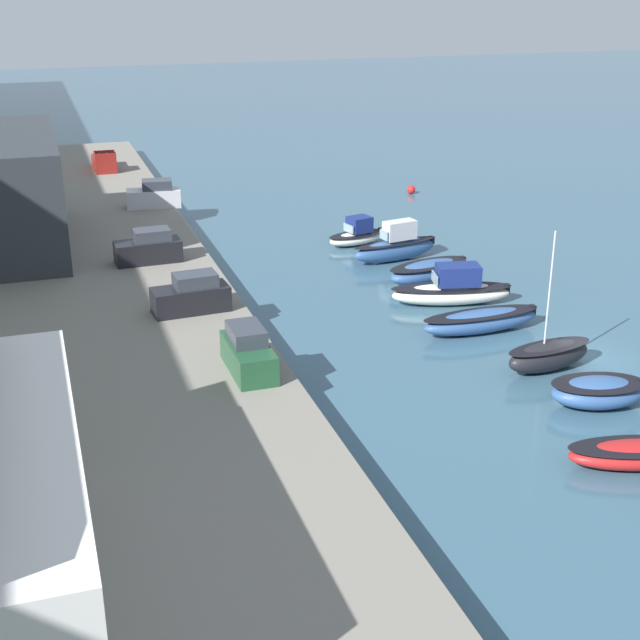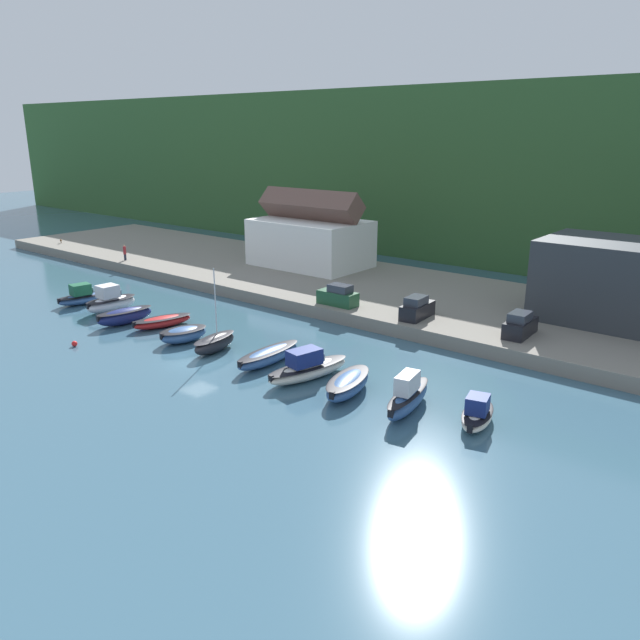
{
  "view_description": "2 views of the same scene",
  "coord_description": "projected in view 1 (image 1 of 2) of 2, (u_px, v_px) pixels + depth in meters",
  "views": [
    {
      "loc": [
        -36.1,
        26.37,
        18.99
      ],
      "look_at": [
        4.81,
        12.92,
        1.96
      ],
      "focal_mm": 50.0,
      "sensor_mm": 36.0,
      "label": 1
    },
    {
      "loc": [
        38.59,
        -31.3,
        18.47
      ],
      "look_at": [
        4.34,
        10.91,
        1.86
      ],
      "focal_mm": 35.0,
      "sensor_mm": 36.0,
      "label": 2
    }
  ],
  "objects": [
    {
      "name": "moored_boat_9",
      "position": [
        396.0,
        246.0,
        61.78
      ],
      "size": [
        2.59,
        6.71,
        2.81
      ],
      "rotation": [
        0.0,
        0.0,
        0.17
      ],
      "color": "#33568E",
      "rests_on": "ground_plane"
    },
    {
      "name": "mooring_buoy_0",
      "position": [
        411.0,
        189.0,
        80.49
      ],
      "size": [
        0.76,
        0.76,
        0.76
      ],
      "color": "red",
      "rests_on": "ground_plane"
    },
    {
      "name": "moored_boat_7",
      "position": [
        452.0,
        290.0,
        53.83
      ],
      "size": [
        3.65,
        7.71,
        2.46
      ],
      "rotation": [
        0.0,
        0.0,
        -0.22
      ],
      "color": "white",
      "rests_on": "ground_plane"
    },
    {
      "name": "quay_promenade",
      "position": [
        42.0,
        425.0,
        38.41
      ],
      "size": [
        127.56,
        22.93,
        1.3
      ],
      "color": "gray",
      "rests_on": "ground_plane"
    },
    {
      "name": "parked_car_1",
      "position": [
        248.0,
        353.0,
        41.71
      ],
      "size": [
        4.22,
        1.84,
        2.16
      ],
      "rotation": [
        0.0,
        0.0,
        1.58
      ],
      "color": "#1E4C2D",
      "rests_on": "quay_promenade"
    },
    {
      "name": "parked_car_2",
      "position": [
        149.0,
        248.0,
        57.32
      ],
      "size": [
        1.99,
        4.28,
        2.16
      ],
      "rotation": [
        0.0,
        0.0,
        0.05
      ],
      "color": "black",
      "rests_on": "quay_promenade"
    },
    {
      "name": "moored_boat_3",
      "position": [
        639.0,
        454.0,
        36.28
      ],
      "size": [
        3.45,
        6.28,
        1.06
      ],
      "rotation": [
        0.0,
        0.0,
        -0.26
      ],
      "color": "red",
      "rests_on": "ground_plane"
    },
    {
      "name": "moored_boat_6",
      "position": [
        481.0,
        321.0,
        49.68
      ],
      "size": [
        2.11,
        7.17,
        1.29
      ],
      "rotation": [
        0.0,
        0.0,
        0.03
      ],
      "color": "#33568E",
      "rests_on": "ground_plane"
    },
    {
      "name": "ground_plane",
      "position": [
        583.0,
        359.0,
        46.53
      ],
      "size": [
        320.0,
        320.0,
        0.0
      ],
      "primitive_type": "plane",
      "color": "#385B70"
    },
    {
      "name": "moored_boat_5",
      "position": [
        549.0,
        355.0,
        44.92
      ],
      "size": [
        2.38,
        5.17,
        7.36
      ],
      "rotation": [
        0.0,
        0.0,
        0.15
      ],
      "color": "black",
      "rests_on": "ground_plane"
    },
    {
      "name": "parked_car_3",
      "position": [
        154.0,
        195.0,
        70.64
      ],
      "size": [
        2.33,
        4.4,
        2.16
      ],
      "rotation": [
        0.0,
        0.0,
        -0.13
      ],
      "color": "silver",
      "rests_on": "quay_promenade"
    },
    {
      "name": "parked_car_0",
      "position": [
        192.0,
        295.0,
        49.03
      ],
      "size": [
        2.09,
        4.32,
        2.16
      ],
      "rotation": [
        0.0,
        0.0,
        0.07
      ],
      "color": "black",
      "rests_on": "quay_promenade"
    },
    {
      "name": "pickup_truck_0",
      "position": [
        104.0,
        162.0,
        83.52
      ],
      "size": [
        4.73,
        2.0,
        1.9
      ],
      "rotation": [
        0.0,
        0.0,
        1.57
      ],
      "color": "maroon",
      "rests_on": "quay_promenade"
    },
    {
      "name": "moored_boat_4",
      "position": [
        598.0,
        392.0,
        41.25
      ],
      "size": [
        3.33,
        4.89,
        1.37
      ],
      "rotation": [
        0.0,
        0.0,
        -0.2
      ],
      "color": "#33568E",
      "rests_on": "ground_plane"
    },
    {
      "name": "moored_boat_8",
      "position": [
        429.0,
        271.0,
        57.62
      ],
      "size": [
        3.61,
        6.4,
        1.43
      ],
      "rotation": [
        0.0,
        0.0,
        0.24
      ],
      "color": "#33568E",
      "rests_on": "ground_plane"
    },
    {
      "name": "moored_boat_10",
      "position": [
        357.0,
        235.0,
        65.6
      ],
      "size": [
        2.93,
        4.98,
        2.05
      ],
      "rotation": [
        0.0,
        0.0,
        0.24
      ],
      "color": "white",
      "rests_on": "ground_plane"
    }
  ]
}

